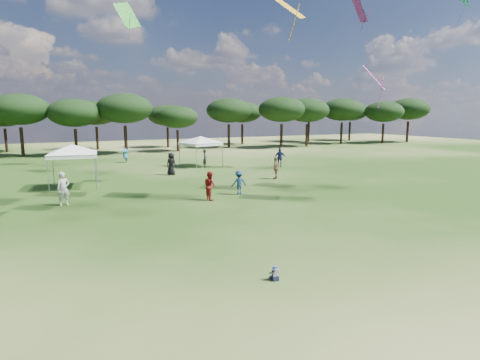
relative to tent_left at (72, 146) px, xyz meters
name	(u,v)px	position (x,y,z in m)	size (l,w,h in m)	color
ground	(326,307)	(4.55, -21.53, -2.87)	(140.00, 140.00, 0.00)	#2B4C16
tree_line	(113,111)	(6.94, 25.88, 2.55)	(108.78, 17.63, 7.77)	black
tent_left	(72,146)	(0.00, 0.00, 0.00)	(6.11, 6.11, 3.30)	gray
tent_right	(201,138)	(11.89, 6.81, -0.09)	(6.20, 6.20, 3.21)	gray
toddler	(275,274)	(4.25, -19.43, -2.67)	(0.31, 0.34, 0.45)	#161B32
festival_crowd	(99,171)	(1.82, 1.67, -2.00)	(31.11, 23.16, 1.93)	maroon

